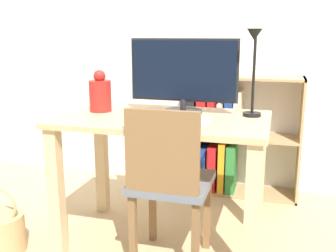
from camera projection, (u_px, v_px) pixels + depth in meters
ground_plane at (163, 241)px, 2.33m from camera, size 10.00×10.00×0.00m
wall_back at (201, 20)px, 3.01m from camera, size 8.00×0.05×2.60m
desk at (163, 144)px, 2.20m from camera, size 1.15×0.68×0.75m
monitor at (184, 73)px, 2.22m from camera, size 0.62×0.22×0.42m
keyboard at (176, 119)px, 2.06m from camera, size 0.36×0.13×0.02m
vase at (100, 94)px, 2.29m from camera, size 0.13×0.13×0.24m
desk_lamp at (254, 64)px, 2.06m from camera, size 0.10×0.19×0.47m
chair at (169, 180)px, 1.99m from camera, size 0.40×0.40×0.86m
bookshelf at (221, 139)px, 2.99m from camera, size 0.85×0.28×0.90m
basket at (3, 232)px, 2.20m from camera, size 0.24×0.24×0.38m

